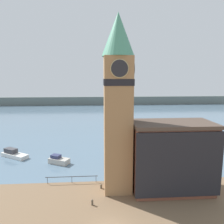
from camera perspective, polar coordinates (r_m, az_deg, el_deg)
water at (r=95.02m, az=-3.12°, el=-1.13°), size 160.00×120.00×0.00m
far_shoreline at (r=134.29m, az=-3.40°, el=2.95°), size 180.00×3.00×5.00m
pier_railing at (r=37.10m, az=-10.45°, el=-16.44°), size 8.34×0.08×1.09m
clock_tower at (r=31.10m, az=1.56°, el=3.04°), size 4.53×4.53×25.52m
pier_building at (r=34.06m, az=15.38°, el=-11.18°), size 11.90×6.49×10.39m
boat_near at (r=45.22m, az=-13.78°, el=-12.13°), size 4.42×3.46×1.69m
boat_far at (r=51.75m, az=-24.30°, el=-9.98°), size 6.44×5.03×1.75m
mooring_bollard_near at (r=31.45m, az=-5.19°, el=-22.37°), size 0.29×0.29×0.80m
mooring_bollard_far at (r=35.26m, az=-2.85°, el=-18.77°), size 0.32×0.32×0.67m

